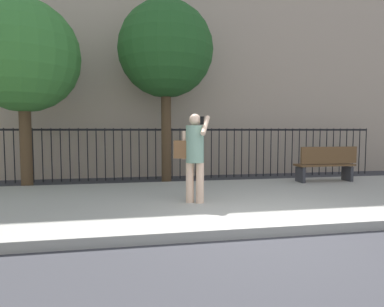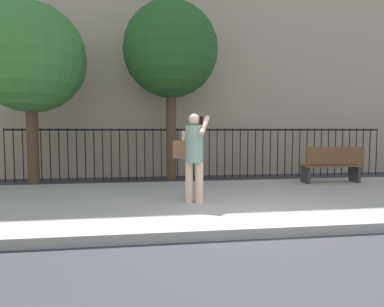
{
  "view_description": "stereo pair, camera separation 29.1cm",
  "coord_description": "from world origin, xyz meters",
  "views": [
    {
      "loc": [
        -2.14,
        -4.27,
        1.53
      ],
      "look_at": [
        -0.96,
        2.07,
        1.07
      ],
      "focal_mm": 30.47,
      "sensor_mm": 36.0,
      "label": 1
    },
    {
      "loc": [
        -1.85,
        -4.31,
        1.53
      ],
      "look_at": [
        -0.96,
        2.07,
        1.07
      ],
      "focal_mm": 30.47,
      "sensor_mm": 36.0,
      "label": 2
    }
  ],
  "objects": [
    {
      "name": "iron_fence",
      "position": [
        0.0,
        5.9,
        1.02
      ],
      "size": [
        12.03,
        0.04,
        1.6
      ],
      "color": "black",
      "rests_on": "ground"
    },
    {
      "name": "ground_plane",
      "position": [
        0.0,
        0.0,
        0.0
      ],
      "size": [
        60.0,
        60.0,
        0.0
      ],
      "primitive_type": "plane",
      "color": "#333338"
    },
    {
      "name": "building_facade",
      "position": [
        0.0,
        8.5,
        5.22
      ],
      "size": [
        28.0,
        4.0,
        10.44
      ],
      "primitive_type": "cube",
      "color": "tan",
      "rests_on": "ground"
    },
    {
      "name": "street_tree_near",
      "position": [
        -1.14,
        5.23,
        3.82
      ],
      "size": [
        2.73,
        2.73,
        5.21
      ],
      "color": "#4C3823",
      "rests_on": "ground"
    },
    {
      "name": "pedestrian_on_phone",
      "position": [
        -0.99,
        1.78,
        1.13
      ],
      "size": [
        0.72,
        0.56,
        1.69
      ],
      "color": "beige",
      "rests_on": "sidewalk"
    },
    {
      "name": "street_bench",
      "position": [
        2.98,
        3.6,
        0.65
      ],
      "size": [
        1.6,
        0.45,
        0.95
      ],
      "color": "brown",
      "rests_on": "sidewalk"
    },
    {
      "name": "street_tree_mid",
      "position": [
        -4.78,
        4.6,
        3.36
      ],
      "size": [
        2.79,
        2.79,
        4.77
      ],
      "color": "#4C3823",
      "rests_on": "ground"
    },
    {
      "name": "sidewalk",
      "position": [
        0.0,
        2.2,
        0.07
      ],
      "size": [
        28.0,
        4.4,
        0.15
      ],
      "primitive_type": "cube",
      "color": "#9E9B93",
      "rests_on": "ground"
    }
  ]
}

